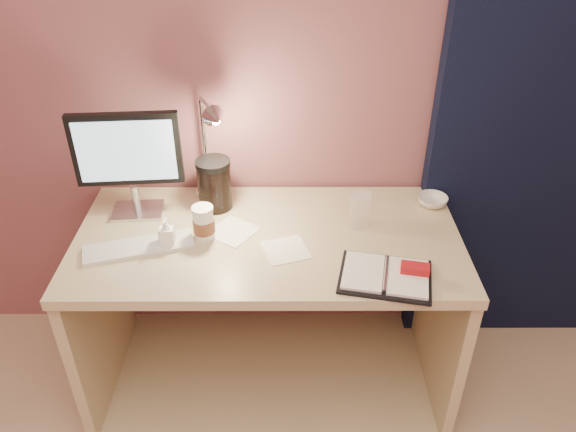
{
  "coord_description": "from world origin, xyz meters",
  "views": [
    {
      "loc": [
        0.07,
        -0.28,
        1.91
      ],
      "look_at": [
        0.07,
        1.33,
        0.85
      ],
      "focal_mm": 35.0,
      "sensor_mm": 36.0,
      "label": 1
    }
  ],
  "objects_px": {
    "lotion_bottle": "(167,233)",
    "dark_jar": "(215,187)",
    "desk_lamp": "(188,144)",
    "desk": "(270,272)",
    "planner": "(388,275)",
    "monitor": "(128,155)",
    "coffee_cup": "(204,223)",
    "bowl": "(432,201)",
    "keyboard": "(139,247)",
    "clear_cup": "(360,210)"
  },
  "relations": [
    {
      "from": "lotion_bottle",
      "to": "desk_lamp",
      "type": "distance_m",
      "value": 0.34
    },
    {
      "from": "desk",
      "to": "coffee_cup",
      "type": "distance_m",
      "value": 0.37
    },
    {
      "from": "monitor",
      "to": "lotion_bottle",
      "type": "bearing_deg",
      "value": -58.73
    },
    {
      "from": "keyboard",
      "to": "planner",
      "type": "distance_m",
      "value": 0.86
    },
    {
      "from": "lotion_bottle",
      "to": "dark_jar",
      "type": "height_order",
      "value": "dark_jar"
    },
    {
      "from": "clear_cup",
      "to": "dark_jar",
      "type": "bearing_deg",
      "value": 166.42
    },
    {
      "from": "planner",
      "to": "coffee_cup",
      "type": "distance_m",
      "value": 0.67
    },
    {
      "from": "clear_cup",
      "to": "keyboard",
      "type": "bearing_deg",
      "value": -169.52
    },
    {
      "from": "bowl",
      "to": "desk_lamp",
      "type": "xyz_separation_m",
      "value": [
        -0.93,
        -0.01,
        0.26
      ]
    },
    {
      "from": "keyboard",
      "to": "coffee_cup",
      "type": "relative_size",
      "value": 2.99
    },
    {
      "from": "coffee_cup",
      "to": "clear_cup",
      "type": "xyz_separation_m",
      "value": [
        0.56,
        0.07,
        0.01
      ]
    },
    {
      "from": "keyboard",
      "to": "planner",
      "type": "height_order",
      "value": "planner"
    },
    {
      "from": "dark_jar",
      "to": "desk_lamp",
      "type": "bearing_deg",
      "value": -177.7
    },
    {
      "from": "planner",
      "to": "lotion_bottle",
      "type": "height_order",
      "value": "lotion_bottle"
    },
    {
      "from": "monitor",
      "to": "planner",
      "type": "xyz_separation_m",
      "value": [
        0.9,
        -0.4,
        -0.24
      ]
    },
    {
      "from": "coffee_cup",
      "to": "desk",
      "type": "bearing_deg",
      "value": 18.94
    },
    {
      "from": "coffee_cup",
      "to": "bowl",
      "type": "relative_size",
      "value": 1.07
    },
    {
      "from": "keyboard",
      "to": "planner",
      "type": "bearing_deg",
      "value": -27.26
    },
    {
      "from": "desk",
      "to": "desk_lamp",
      "type": "bearing_deg",
      "value": 157.15
    },
    {
      "from": "dark_jar",
      "to": "desk_lamp",
      "type": "relative_size",
      "value": 0.41
    },
    {
      "from": "desk_lamp",
      "to": "keyboard",
      "type": "bearing_deg",
      "value": -143.58
    },
    {
      "from": "keyboard",
      "to": "bowl",
      "type": "relative_size",
      "value": 3.2
    },
    {
      "from": "monitor",
      "to": "coffee_cup",
      "type": "xyz_separation_m",
      "value": [
        0.28,
        -0.16,
        -0.19
      ]
    },
    {
      "from": "keyboard",
      "to": "desk_lamp",
      "type": "relative_size",
      "value": 0.86
    },
    {
      "from": "desk",
      "to": "monitor",
      "type": "distance_m",
      "value": 0.7
    },
    {
      "from": "coffee_cup",
      "to": "lotion_bottle",
      "type": "xyz_separation_m",
      "value": [
        -0.12,
        -0.05,
        -0.0
      ]
    },
    {
      "from": "desk",
      "to": "planner",
      "type": "relative_size",
      "value": 4.18
    },
    {
      "from": "desk",
      "to": "dark_jar",
      "type": "relative_size",
      "value": 7.73
    },
    {
      "from": "coffee_cup",
      "to": "dark_jar",
      "type": "bearing_deg",
      "value": 84.63
    },
    {
      "from": "desk",
      "to": "lotion_bottle",
      "type": "xyz_separation_m",
      "value": [
        -0.35,
        -0.13,
        0.28
      ]
    },
    {
      "from": "clear_cup",
      "to": "desk_lamp",
      "type": "height_order",
      "value": "desk_lamp"
    },
    {
      "from": "bowl",
      "to": "lotion_bottle",
      "type": "height_order",
      "value": "lotion_bottle"
    },
    {
      "from": "monitor",
      "to": "clear_cup",
      "type": "relative_size",
      "value": 3.08
    },
    {
      "from": "dark_jar",
      "to": "desk_lamp",
      "type": "height_order",
      "value": "desk_lamp"
    },
    {
      "from": "clear_cup",
      "to": "bowl",
      "type": "xyz_separation_m",
      "value": [
        0.3,
        0.14,
        -0.05
      ]
    },
    {
      "from": "coffee_cup",
      "to": "bowl",
      "type": "height_order",
      "value": "coffee_cup"
    },
    {
      "from": "desk_lamp",
      "to": "coffee_cup",
      "type": "bearing_deg",
      "value": -95.89
    },
    {
      "from": "planner",
      "to": "bowl",
      "type": "bearing_deg",
      "value": 73.27
    },
    {
      "from": "coffee_cup",
      "to": "monitor",
      "type": "bearing_deg",
      "value": 149.74
    },
    {
      "from": "bowl",
      "to": "desk_lamp",
      "type": "relative_size",
      "value": 0.27
    },
    {
      "from": "monitor",
      "to": "coffee_cup",
      "type": "bearing_deg",
      "value": -34.8
    },
    {
      "from": "dark_jar",
      "to": "bowl",
      "type": "bearing_deg",
      "value": 0.7
    },
    {
      "from": "monitor",
      "to": "coffee_cup",
      "type": "distance_m",
      "value": 0.37
    },
    {
      "from": "clear_cup",
      "to": "monitor",
      "type": "bearing_deg",
      "value": 173.95
    },
    {
      "from": "keyboard",
      "to": "planner",
      "type": "xyz_separation_m",
      "value": [
        0.85,
        -0.16,
        0.0
      ]
    },
    {
      "from": "lotion_bottle",
      "to": "desk",
      "type": "bearing_deg",
      "value": 20.66
    },
    {
      "from": "planner",
      "to": "lotion_bottle",
      "type": "distance_m",
      "value": 0.77
    },
    {
      "from": "lotion_bottle",
      "to": "dark_jar",
      "type": "distance_m",
      "value": 0.3
    },
    {
      "from": "clear_cup",
      "to": "bowl",
      "type": "relative_size",
      "value": 1.13
    },
    {
      "from": "monitor",
      "to": "bowl",
      "type": "xyz_separation_m",
      "value": [
        1.15,
        0.05,
        -0.23
      ]
    }
  ]
}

